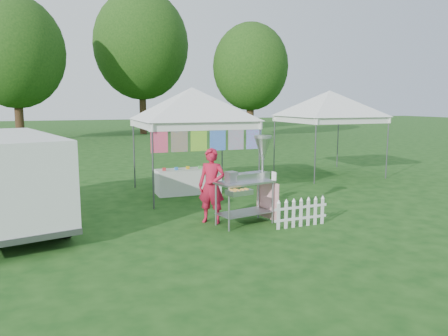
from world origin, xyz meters
name	(u,v)px	position (x,y,z in m)	size (l,w,h in m)	color
ground	(240,225)	(0.00, 0.00, 0.00)	(120.00, 120.00, 0.00)	#153F12
canopy_main	(192,88)	(0.00, 3.49, 2.99)	(4.24, 4.24, 3.45)	#59595E
canopy_right	(330,91)	(5.50, 5.00, 2.99)	(4.24, 4.24, 3.45)	#59595E
tree_left	(15,52)	(-6.00, 24.00, 5.83)	(6.40, 6.40, 9.53)	#362013
tree_mid	(141,45)	(3.00, 28.00, 7.14)	(7.60, 7.60, 11.52)	#362013
tree_right	(251,67)	(10.00, 22.00, 5.18)	(5.60, 5.60, 8.42)	#362013
donut_cart	(253,172)	(0.32, 0.08, 1.11)	(1.38, 1.17, 1.88)	gray
vendor	(212,186)	(-0.49, 0.43, 0.81)	(0.59, 0.39, 1.62)	#B21531
cargo_van	(2,177)	(-4.66, 1.76, 1.04)	(2.88, 4.96, 1.94)	white
picket_fence	(301,213)	(1.16, -0.54, 0.29)	(1.26, 0.08, 0.56)	white
display_table	(188,181)	(-0.12, 3.57, 0.35)	(1.80, 0.70, 0.71)	white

